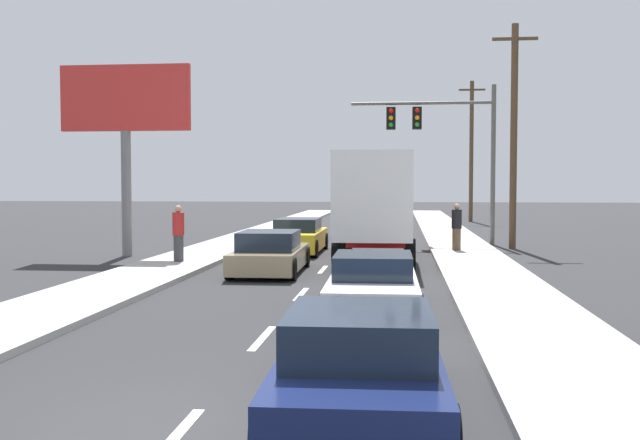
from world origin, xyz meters
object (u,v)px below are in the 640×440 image
car_white (373,285)px  utility_pole_far (471,150)px  car_yellow (298,237)px  car_navy (360,366)px  traffic_signal_mast (435,131)px  box_truck (376,201)px  pedestrian_near_corner (178,233)px  roadside_billboard (125,118)px  pedestrian_mid_block (457,227)px  car_tan (270,254)px  utility_pole_mid (514,134)px

car_white → utility_pole_far: (5.48, 36.10, 4.44)m
car_yellow → car_white: car_yellow is taller
car_navy → traffic_signal_mast: 24.27m
box_truck → pedestrian_near_corner: (-6.31, -1.64, -1.01)m
utility_pole_far → roadside_billboard: bearing=-120.1°
car_navy → pedestrian_mid_block: (2.60, 19.53, 0.45)m
car_navy → box_truck: bearing=91.2°
car_white → car_yellow: bearing=104.9°
car_tan → utility_pole_mid: size_ratio=0.50×
traffic_signal_mast → pedestrian_near_corner: size_ratio=3.80×
car_tan → pedestrian_near_corner: (-3.29, 1.59, 0.48)m
car_yellow → car_tan: car_yellow is taller
roadside_billboard → car_tan: bearing=-35.6°
car_tan → traffic_signal_mast: 12.86m
traffic_signal_mast → utility_pole_far: size_ratio=0.71×
car_yellow → car_tan: 6.35m
car_navy → utility_pole_far: utility_pole_far is taller
car_navy → traffic_signal_mast: (1.95, 23.79, 4.37)m
pedestrian_near_corner → roadside_billboard: bearing=135.3°
utility_pole_mid → utility_pole_far: bearing=89.1°
traffic_signal_mast → pedestrian_near_corner: (-8.61, -9.27, -3.89)m
box_truck → utility_pole_far: 27.51m
car_white → utility_pole_far: 36.78m
car_white → car_navy: 6.81m
car_yellow → utility_pole_mid: 9.74m
car_tan → car_navy: size_ratio=1.00×
car_tan → traffic_signal_mast: (5.32, 10.86, 4.36)m
car_tan → traffic_signal_mast: traffic_signal_mast is taller
car_white → pedestrian_mid_block: 13.02m
utility_pole_mid → pedestrian_near_corner: size_ratio=4.99×
utility_pole_mid → car_yellow: bearing=-162.6°
car_navy → pedestrian_near_corner: (-6.66, 14.52, 0.48)m
roadside_billboard → box_truck: bearing=-7.0°
utility_pole_mid → traffic_signal_mast: bearing=148.7°
car_yellow → utility_pole_mid: bearing=17.4°
car_tan → box_truck: size_ratio=0.60×
utility_pole_far → car_white: bearing=-98.6°
car_tan → car_yellow: bearing=90.3°
car_tan → utility_pole_far: 31.54m
car_yellow → car_white: (3.31, -12.47, -0.06)m
box_truck → roadside_billboard: roadside_billboard is taller
box_truck → pedestrian_near_corner: bearing=-165.4°
car_tan → pedestrian_near_corner: size_ratio=2.51×
car_navy → pedestrian_mid_block: 19.71m
car_tan → car_white: 6.95m
traffic_signal_mast → pedestrian_near_corner: traffic_signal_mast is taller
roadside_billboard → utility_pole_far: bearing=59.9°
box_truck → roadside_billboard: (-9.10, 1.12, 2.99)m
utility_pole_far → traffic_signal_mast: bearing=-100.2°
car_navy → car_yellow: bearing=100.0°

